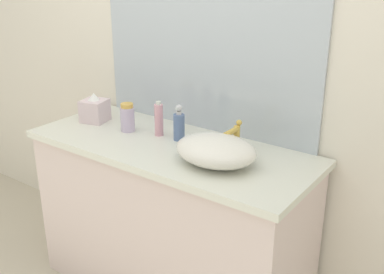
{
  "coord_description": "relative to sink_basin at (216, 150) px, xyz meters",
  "views": [
    {
      "loc": [
        1.38,
        -1.24,
        1.73
      ],
      "look_at": [
        0.21,
        0.37,
        0.96
      ],
      "focal_mm": 42.97,
      "sensor_mm": 36.0,
      "label": 1
    }
  ],
  "objects": [
    {
      "name": "vanity_counter",
      "position": [
        -0.31,
        0.05,
        -0.5
      ],
      "size": [
        1.48,
        0.6,
        0.88
      ],
      "color": "beige",
      "rests_on": "ground"
    },
    {
      "name": "soap_dispenser",
      "position": [
        -0.31,
        0.13,
        0.01
      ],
      "size": [
        0.06,
        0.06,
        0.19
      ],
      "color": "slate",
      "rests_on": "vanity_counter"
    },
    {
      "name": "perfume_bottle",
      "position": [
        -0.43,
        0.12,
        0.02
      ],
      "size": [
        0.05,
        0.05,
        0.18
      ],
      "color": "#D999A9",
      "rests_on": "vanity_counter"
    },
    {
      "name": "sink_basin",
      "position": [
        0.0,
        0.0,
        0.0
      ],
      "size": [
        0.38,
        0.3,
        0.13
      ],
      "primitive_type": "ellipsoid",
      "color": "silver",
      "rests_on": "vanity_counter"
    },
    {
      "name": "tissue_box",
      "position": [
        -0.86,
        0.08,
        0.01
      ],
      "size": [
        0.16,
        0.16,
        0.16
      ],
      "color": "silver",
      "rests_on": "vanity_counter"
    },
    {
      "name": "wall_mirror_panel",
      "position": [
        -0.31,
        0.35,
        0.49
      ],
      "size": [
        1.29,
        0.01,
        1.1
      ],
      "primitive_type": "cube",
      "color": "#B2BCC6",
      "rests_on": "vanity_counter"
    },
    {
      "name": "bathroom_wall_rear",
      "position": [
        -0.36,
        0.39,
        0.36
      ],
      "size": [
        6.0,
        0.06,
        2.6
      ],
      "primitive_type": "cube",
      "color": "silver",
      "rests_on": "ground"
    },
    {
      "name": "faucet",
      "position": [
        0.0,
        0.17,
        0.02
      ],
      "size": [
        0.03,
        0.13,
        0.15
      ],
      "color": "gold",
      "rests_on": "vanity_counter"
    },
    {
      "name": "lotion_bottle",
      "position": [
        -0.61,
        0.08,
        0.01
      ],
      "size": [
        0.07,
        0.07,
        0.15
      ],
      "color": "#C0AECF",
      "rests_on": "vanity_counter"
    }
  ]
}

